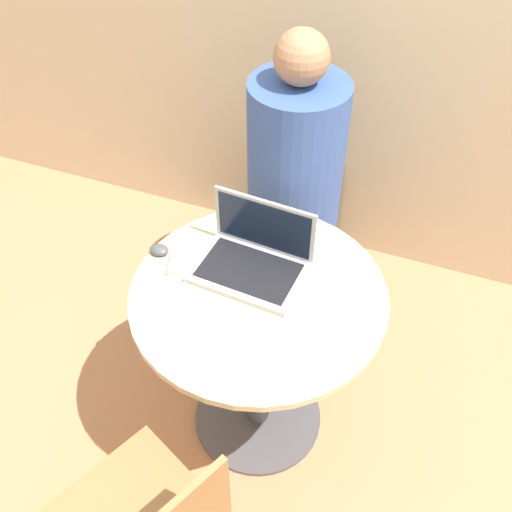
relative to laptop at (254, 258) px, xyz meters
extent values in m
plane|color=tan|center=(0.05, -0.09, -0.77)|extent=(12.00, 12.00, 0.00)
cylinder|color=#4C4C51|center=(0.05, -0.09, -0.76)|extent=(0.49, 0.49, 0.02)
cylinder|color=#4C4C51|center=(0.05, -0.09, -0.41)|extent=(0.09, 0.09, 0.69)
cylinder|color=beige|center=(0.05, -0.09, -0.06)|extent=(0.79, 0.79, 0.02)
cube|color=#B7B7BC|center=(0.00, -0.03, -0.03)|extent=(0.35, 0.25, 0.02)
cube|color=black|center=(0.00, -0.03, -0.02)|extent=(0.31, 0.21, 0.00)
cube|color=#B7B7BC|center=(0.01, 0.08, 0.07)|extent=(0.34, 0.03, 0.19)
cube|color=#141E33|center=(0.01, 0.07, 0.07)|extent=(0.31, 0.02, 0.17)
cube|color=silver|center=(-0.23, -0.08, -0.04)|extent=(0.08, 0.11, 0.02)
ellipsoid|color=#4C4C51|center=(-0.31, -0.05, -0.03)|extent=(0.06, 0.05, 0.03)
cylinder|color=#9E7042|center=(-0.15, -0.52, -0.55)|extent=(0.04, 0.04, 0.44)
cube|color=#4C4742|center=(-0.06, 0.69, -0.54)|extent=(0.42, 0.56, 0.46)
cylinder|color=#38569E|center=(-0.04, 0.56, -0.01)|extent=(0.37, 0.37, 0.61)
sphere|color=#A87A56|center=(-0.04, 0.56, 0.39)|extent=(0.19, 0.19, 0.19)
camera|label=1|loc=(0.47, -1.23, 1.32)|focal=42.00mm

